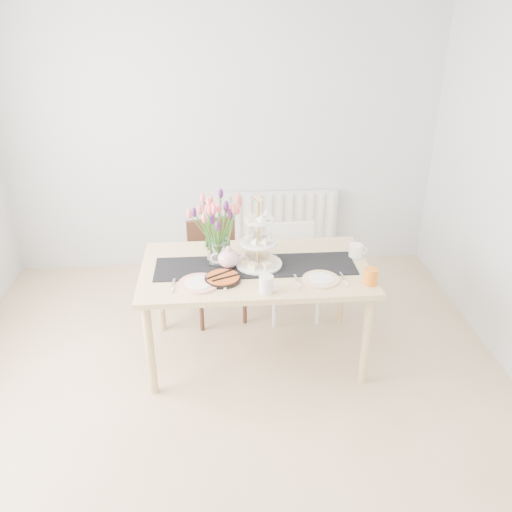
{
  "coord_description": "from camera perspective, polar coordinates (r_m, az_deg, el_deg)",
  "views": [
    {
      "loc": [
        -0.05,
        -2.65,
        2.53
      ],
      "look_at": [
        0.2,
        0.65,
        0.86
      ],
      "focal_mm": 38.0,
      "sensor_mm": 36.0,
      "label": 1
    }
  ],
  "objects": [
    {
      "name": "tulip_vase",
      "position": [
        3.73,
        -4.06,
        3.83
      ],
      "size": [
        0.6,
        0.6,
        0.51
      ],
      "rotation": [
        0.0,
        0.0,
        -0.31
      ],
      "color": "silver",
      "rests_on": "dining_table"
    },
    {
      "name": "cake_stand",
      "position": [
        3.75,
        0.3,
        0.84
      ],
      "size": [
        0.33,
        0.33,
        0.48
      ],
      "rotation": [
        0.0,
        0.0,
        -0.39
      ],
      "color": "gold",
      "rests_on": "dining_table"
    },
    {
      "name": "plate_right",
      "position": [
        3.65,
        6.84,
        -2.45
      ],
      "size": [
        0.27,
        0.27,
        0.01
      ],
      "primitive_type": "cylinder",
      "rotation": [
        0.0,
        0.0,
        0.11
      ],
      "color": "white",
      "rests_on": "dining_table"
    },
    {
      "name": "teapot",
      "position": [
        3.75,
        -2.92,
        -0.25
      ],
      "size": [
        0.26,
        0.22,
        0.16
      ],
      "primitive_type": null,
      "rotation": [
        0.0,
        0.0,
        -0.11
      ],
      "color": "silver",
      "rests_on": "dining_table"
    },
    {
      "name": "room_shell",
      "position": [
        2.92,
        -2.93,
        1.87
      ],
      "size": [
        4.5,
        4.5,
        4.5
      ],
      "color": "tan",
      "rests_on": "ground"
    },
    {
      "name": "table_runner",
      "position": [
        3.79,
        -0.06,
        -1.08
      ],
      "size": [
        1.4,
        0.35,
        0.01
      ],
      "primitive_type": "cube",
      "color": "black",
      "rests_on": "dining_table"
    },
    {
      "name": "chair_white",
      "position": [
        4.51,
        3.82,
        -0.8
      ],
      "size": [
        0.41,
        0.41,
        0.77
      ],
      "rotation": [
        0.0,
        0.0,
        0.04
      ],
      "color": "white",
      "rests_on": "ground"
    },
    {
      "name": "dining_table",
      "position": [
        3.83,
        -0.06,
        -2.15
      ],
      "size": [
        1.6,
        0.9,
        0.75
      ],
      "color": "tan",
      "rests_on": "ground"
    },
    {
      "name": "radiator",
      "position": [
        5.29,
        1.99,
        3.65
      ],
      "size": [
        1.2,
        0.08,
        0.6
      ],
      "primitive_type": "cube",
      "color": "white",
      "rests_on": "room_shell"
    },
    {
      "name": "mug_white",
      "position": [
        3.47,
        1.09,
        -2.99
      ],
      "size": [
        0.13,
        0.13,
        0.11
      ],
      "primitive_type": "cylinder",
      "rotation": [
        0.0,
        0.0,
        -0.61
      ],
      "color": "silver",
      "rests_on": "dining_table"
    },
    {
      "name": "tart_tin",
      "position": [
        3.62,
        -3.51,
        -2.38
      ],
      "size": [
        0.25,
        0.25,
        0.03
      ],
      "rotation": [
        0.0,
        0.0,
        0.16
      ],
      "color": "black",
      "rests_on": "dining_table"
    },
    {
      "name": "cream_jug",
      "position": [
        3.98,
        10.45,
        0.54
      ],
      "size": [
        0.11,
        0.11,
        0.1
      ],
      "primitive_type": "cylinder",
      "rotation": [
        0.0,
        0.0,
        -0.12
      ],
      "color": "white",
      "rests_on": "dining_table"
    },
    {
      "name": "plate_left",
      "position": [
        3.59,
        -6.03,
        -2.9
      ],
      "size": [
        0.3,
        0.3,
        0.01
      ],
      "primitive_type": "cylinder",
      "rotation": [
        0.0,
        0.0,
        -0.1
      ],
      "color": "white",
      "rests_on": "dining_table"
    },
    {
      "name": "mug_orange",
      "position": [
        3.64,
        11.98,
        -2.12
      ],
      "size": [
        0.13,
        0.13,
        0.11
      ],
      "primitive_type": "cylinder",
      "rotation": [
        0.0,
        0.0,
        1.06
      ],
      "color": "orange",
      "rests_on": "dining_table"
    },
    {
      "name": "chair_brown",
      "position": [
        4.48,
        -4.36,
        -0.63
      ],
      "size": [
        0.48,
        0.48,
        0.81
      ],
      "rotation": [
        0.0,
        0.0,
        0.23
      ],
      "color": "#371D14",
      "rests_on": "ground"
    }
  ]
}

